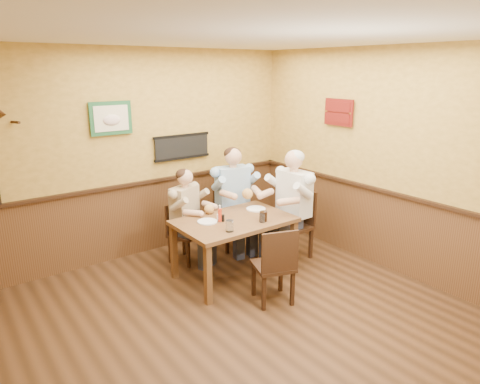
% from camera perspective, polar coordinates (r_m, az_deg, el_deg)
% --- Properties ---
extents(room, '(5.02, 5.03, 2.81)m').
position_cam_1_polar(room, '(3.89, 0.09, 3.72)').
color(room, '#321E0F').
rests_on(room, ground).
extents(dining_table, '(1.40, 0.90, 0.75)m').
position_cam_1_polar(dining_table, '(5.27, -0.76, -4.59)').
color(dining_table, brown).
rests_on(dining_table, ground).
extents(chair_back_left, '(0.49, 0.49, 0.81)m').
position_cam_1_polar(chair_back_left, '(5.79, -7.27, -5.45)').
color(chair_back_left, '#321D10').
rests_on(chair_back_left, ground).
extents(chair_back_right, '(0.49, 0.49, 0.93)m').
position_cam_1_polar(chair_back_right, '(6.17, -1.00, -3.34)').
color(chair_back_right, '#321D10').
rests_on(chair_back_right, ground).
extents(chair_right_end, '(0.45, 0.45, 0.95)m').
position_cam_1_polar(chair_right_end, '(5.88, 7.08, -4.38)').
color(chair_right_end, '#321D10').
rests_on(chair_right_end, ground).
extents(chair_near_side, '(0.53, 0.53, 0.89)m').
position_cam_1_polar(chair_near_side, '(4.80, 4.43, -9.54)').
color(chair_near_side, '#321D10').
rests_on(chair_near_side, ground).
extents(diner_tan_shirt, '(0.70, 0.70, 1.15)m').
position_cam_1_polar(diner_tan_shirt, '(5.73, -7.33, -3.84)').
color(diner_tan_shirt, tan).
rests_on(diner_tan_shirt, ground).
extents(diner_blue_polo, '(0.70, 0.70, 1.33)m').
position_cam_1_polar(diner_blue_polo, '(6.11, -1.01, -1.58)').
color(diner_blue_polo, '#8DB1D4').
rests_on(diner_blue_polo, ground).
extents(diner_white_elder, '(0.64, 0.64, 1.35)m').
position_cam_1_polar(diner_white_elder, '(5.81, 7.15, -2.51)').
color(diner_white_elder, silver).
rests_on(diner_white_elder, ground).
extents(water_glass_left, '(0.10, 0.10, 0.13)m').
position_cam_1_polar(water_glass_left, '(4.83, -1.39, -4.54)').
color(water_glass_left, silver).
rests_on(water_glass_left, dining_table).
extents(water_glass_mid, '(0.09, 0.09, 0.11)m').
position_cam_1_polar(water_glass_mid, '(5.13, 2.97, -3.47)').
color(water_glass_mid, white).
rests_on(water_glass_mid, dining_table).
extents(cola_tumbler, '(0.10, 0.10, 0.12)m').
position_cam_1_polar(cola_tumbler, '(5.16, 3.14, -3.25)').
color(cola_tumbler, black).
rests_on(cola_tumbler, dining_table).
extents(hot_sauce_bottle, '(0.05, 0.05, 0.18)m').
position_cam_1_polar(hot_sauce_bottle, '(5.14, -2.70, -2.98)').
color(hot_sauce_bottle, red).
rests_on(hot_sauce_bottle, dining_table).
extents(salt_shaker, '(0.04, 0.04, 0.08)m').
position_cam_1_polar(salt_shaker, '(5.19, -2.93, -3.40)').
color(salt_shaker, white).
rests_on(salt_shaker, dining_table).
extents(pepper_shaker, '(0.04, 0.04, 0.08)m').
position_cam_1_polar(pepper_shaker, '(5.16, -2.27, -3.49)').
color(pepper_shaker, black).
rests_on(pepper_shaker, dining_table).
extents(plate_far_left, '(0.25, 0.25, 0.02)m').
position_cam_1_polar(plate_far_left, '(5.15, -4.38, -3.94)').
color(plate_far_left, white).
rests_on(plate_far_left, dining_table).
extents(plate_far_right, '(0.26, 0.26, 0.02)m').
position_cam_1_polar(plate_far_right, '(5.60, 2.14, -2.25)').
color(plate_far_right, white).
rests_on(plate_far_right, dining_table).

